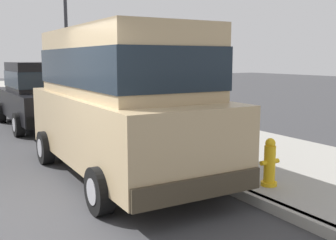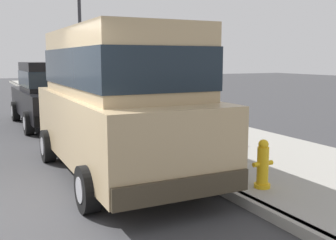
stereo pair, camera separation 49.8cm
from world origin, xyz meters
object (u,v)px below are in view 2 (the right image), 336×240
dog_brown (224,130)px  street_lamp (80,33)px  fire_hydrant (263,165)px  car_tan_van (117,96)px  car_black_sedan (51,93)px

dog_brown → street_lamp: street_lamp is taller
fire_hydrant → street_lamp: 10.19m
dog_brown → car_tan_van: bearing=-161.5°
dog_brown → fire_hydrant: 3.28m
dog_brown → fire_hydrant: (-1.35, -2.98, 0.05)m
car_black_sedan → fire_hydrant: (1.52, -8.03, -0.51)m
dog_brown → street_lamp: bearing=101.9°
street_lamp → car_black_sedan: bearing=-127.4°
street_lamp → fire_hydrant: bearing=-89.4°
car_black_sedan → fire_hydrant: bearing=-79.3°
fire_hydrant → car_tan_van: bearing=126.7°
fire_hydrant → street_lamp: street_lamp is taller
car_tan_van → street_lamp: 8.13m
car_black_sedan → car_tan_van: bearing=-89.9°
car_tan_van → street_lamp: street_lamp is taller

